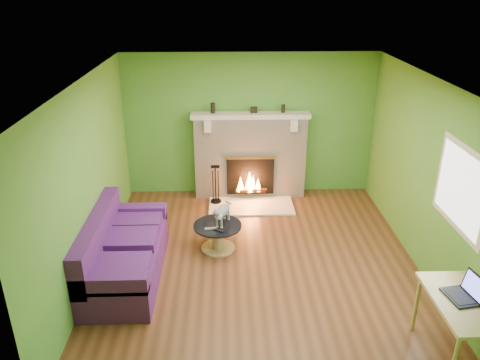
# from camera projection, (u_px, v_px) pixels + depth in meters

# --- Properties ---
(floor) EXTENTS (5.00, 5.00, 0.00)m
(floor) POSITION_uv_depth(u_px,v_px,m) (258.00, 263.00, 6.70)
(floor) COLOR #512C17
(floor) RESTS_ON ground
(ceiling) EXTENTS (5.00, 5.00, 0.00)m
(ceiling) POSITION_uv_depth(u_px,v_px,m) (261.00, 82.00, 5.67)
(ceiling) COLOR white
(ceiling) RESTS_ON wall_back
(wall_back) EXTENTS (5.00, 0.00, 5.00)m
(wall_back) POSITION_uv_depth(u_px,v_px,m) (250.00, 125.00, 8.48)
(wall_back) COLOR #488B2D
(wall_back) RESTS_ON floor
(wall_front) EXTENTS (5.00, 0.00, 5.00)m
(wall_front) POSITION_uv_depth(u_px,v_px,m) (280.00, 299.00, 3.89)
(wall_front) COLOR #488B2D
(wall_front) RESTS_ON floor
(wall_left) EXTENTS (0.00, 5.00, 5.00)m
(wall_left) POSITION_uv_depth(u_px,v_px,m) (88.00, 182.00, 6.12)
(wall_left) COLOR #488B2D
(wall_left) RESTS_ON floor
(wall_right) EXTENTS (0.00, 5.00, 5.00)m
(wall_right) POSITION_uv_depth(u_px,v_px,m) (427.00, 178.00, 6.25)
(wall_right) COLOR #488B2D
(wall_right) RESTS_ON floor
(window_frame) EXTENTS (0.00, 1.20, 1.20)m
(window_frame) POSITION_uv_depth(u_px,v_px,m) (461.00, 188.00, 5.33)
(window_frame) COLOR silver
(window_frame) RESTS_ON wall_right
(window_pane) EXTENTS (0.00, 1.06, 1.06)m
(window_pane) POSITION_uv_depth(u_px,v_px,m) (460.00, 188.00, 5.33)
(window_pane) COLOR white
(window_pane) RESTS_ON wall_right
(fireplace) EXTENTS (2.10, 0.46, 1.58)m
(fireplace) POSITION_uv_depth(u_px,v_px,m) (250.00, 156.00, 8.52)
(fireplace) COLOR beige
(fireplace) RESTS_ON floor
(hearth) EXTENTS (1.50, 0.75, 0.03)m
(hearth) POSITION_uv_depth(u_px,v_px,m) (251.00, 206.00, 8.35)
(hearth) COLOR beige
(hearth) RESTS_ON floor
(mantel) EXTENTS (2.10, 0.28, 0.08)m
(mantel) POSITION_uv_depth(u_px,v_px,m) (250.00, 115.00, 8.20)
(mantel) COLOR beige
(mantel) RESTS_ON fireplace
(sofa) EXTENTS (0.90, 1.99, 0.89)m
(sofa) POSITION_uv_depth(u_px,v_px,m) (122.00, 254.00, 6.29)
(sofa) COLOR #41185E
(sofa) RESTS_ON floor
(coffee_table) EXTENTS (0.72, 0.72, 0.41)m
(coffee_table) POSITION_uv_depth(u_px,v_px,m) (218.00, 235.00, 6.96)
(coffee_table) COLOR tan
(coffee_table) RESTS_ON floor
(desk) EXTENTS (0.60, 1.03, 0.76)m
(desk) POSITION_uv_depth(u_px,v_px,m) (462.00, 308.00, 4.75)
(desk) COLOR tan
(desk) RESTS_ON floor
(cat) EXTENTS (0.40, 0.59, 0.35)m
(cat) POSITION_uv_depth(u_px,v_px,m) (223.00, 213.00, 6.87)
(cat) COLOR slate
(cat) RESTS_ON coffee_table
(remote_silver) EXTENTS (0.17, 0.06, 0.02)m
(remote_silver) POSITION_uv_depth(u_px,v_px,m) (211.00, 229.00, 6.78)
(remote_silver) COLOR gray
(remote_silver) RESTS_ON coffee_table
(remote_black) EXTENTS (0.16, 0.12, 0.02)m
(remote_black) POSITION_uv_depth(u_px,v_px,m) (219.00, 231.00, 6.73)
(remote_black) COLOR black
(remote_black) RESTS_ON coffee_table
(laptop) EXTENTS (0.35, 0.39, 0.26)m
(laptop) POSITION_uv_depth(u_px,v_px,m) (462.00, 287.00, 4.71)
(laptop) COLOR black
(laptop) RESTS_ON desk
(fire_tools) EXTENTS (0.19, 0.19, 0.71)m
(fire_tools) POSITION_uv_depth(u_px,v_px,m) (216.00, 184.00, 8.32)
(fire_tools) COLOR black
(fire_tools) RESTS_ON hearth
(mantel_vase_left) EXTENTS (0.08, 0.08, 0.18)m
(mantel_vase_left) POSITION_uv_depth(u_px,v_px,m) (213.00, 108.00, 8.15)
(mantel_vase_left) COLOR black
(mantel_vase_left) RESTS_ON mantel
(mantel_vase_right) EXTENTS (0.07, 0.07, 0.14)m
(mantel_vase_right) POSITION_uv_depth(u_px,v_px,m) (283.00, 109.00, 8.20)
(mantel_vase_right) COLOR black
(mantel_vase_right) RESTS_ON mantel
(mantel_box) EXTENTS (0.12, 0.08, 0.10)m
(mantel_box) POSITION_uv_depth(u_px,v_px,m) (254.00, 110.00, 8.19)
(mantel_box) COLOR black
(mantel_box) RESTS_ON mantel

